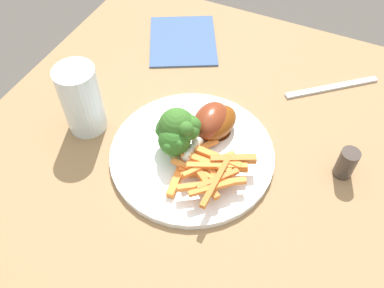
{
  "coord_description": "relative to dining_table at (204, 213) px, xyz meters",
  "views": [
    {
      "loc": [
        -0.34,
        -0.14,
        1.31
      ],
      "look_at": [
        0.03,
        0.04,
        0.79
      ],
      "focal_mm": 38.12,
      "sensor_mm": 36.0,
      "label": 1
    }
  ],
  "objects": [
    {
      "name": "broccoli_floret_back",
      "position": [
        0.03,
        0.06,
        0.18
      ],
      "size": [
        0.06,
        0.07,
        0.08
      ],
      "color": "#82B84C",
      "rests_on": "dinner_plate"
    },
    {
      "name": "chicken_drumstick_near",
      "position": [
        0.08,
        0.02,
        0.15
      ],
      "size": [
        0.13,
        0.07,
        0.04
      ],
      "color": "#532209",
      "rests_on": "dinner_plate"
    },
    {
      "name": "pepper_shaker",
      "position": [
        0.1,
        -0.2,
        0.15
      ],
      "size": [
        0.03,
        0.03,
        0.05
      ],
      "primitive_type": "cylinder",
      "color": "#423833",
      "rests_on": "dining_table"
    },
    {
      "name": "broccoli_floret_front",
      "position": [
        0.01,
        0.06,
        0.17
      ],
      "size": [
        0.06,
        0.05,
        0.07
      ],
      "color": "#8AA64F",
      "rests_on": "dinner_plate"
    },
    {
      "name": "chicken_drumstick_far",
      "position": [
        0.08,
        0.03,
        0.16
      ],
      "size": [
        0.14,
        0.06,
        0.05
      ],
      "color": "#541C0E",
      "rests_on": "dinner_plate"
    },
    {
      "name": "broccoli_floret_middle",
      "position": [
        0.03,
        0.08,
        0.17
      ],
      "size": [
        0.05,
        0.04,
        0.06
      ],
      "color": "#78AA57",
      "rests_on": "dinner_plate"
    },
    {
      "name": "water_glass",
      "position": [
        0.01,
        0.23,
        0.18
      ],
      "size": [
        0.07,
        0.07,
        0.13
      ],
      "primitive_type": "cylinder",
      "color": "silver",
      "rests_on": "dining_table"
    },
    {
      "name": "fork",
      "position": [
        0.29,
        -0.14,
        0.12
      ],
      "size": [
        0.13,
        0.15,
        0.0
      ],
      "primitive_type": "cube",
      "rotation": [
        0.0,
        0.0,
        2.26
      ],
      "color": "silver",
      "rests_on": "dining_table"
    },
    {
      "name": "carrot_fries_pile",
      "position": [
        -0.01,
        -0.01,
        0.15
      ],
      "size": [
        0.14,
        0.12,
        0.04
      ],
      "color": "orange",
      "rests_on": "dinner_plate"
    },
    {
      "name": "dinner_plate",
      "position": [
        0.03,
        0.04,
        0.13
      ],
      "size": [
        0.27,
        0.27,
        0.01
      ],
      "primitive_type": "cylinder",
      "color": "white",
      "rests_on": "dining_table"
    },
    {
      "name": "dining_table",
      "position": [
        0.0,
        0.0,
        0.0
      ],
      "size": [
        0.93,
        0.84,
        0.76
      ],
      "color": "#8E6B47",
      "rests_on": "ground_plane"
    },
    {
      "name": "napkin",
      "position": [
        0.3,
        0.19,
        0.12
      ],
      "size": [
        0.22,
        0.2,
        0.0
      ],
      "primitive_type": "cube",
      "rotation": [
        0.0,
        0.0,
        0.48
      ],
      "color": "#3D5684",
      "rests_on": "dining_table"
    }
  ]
}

